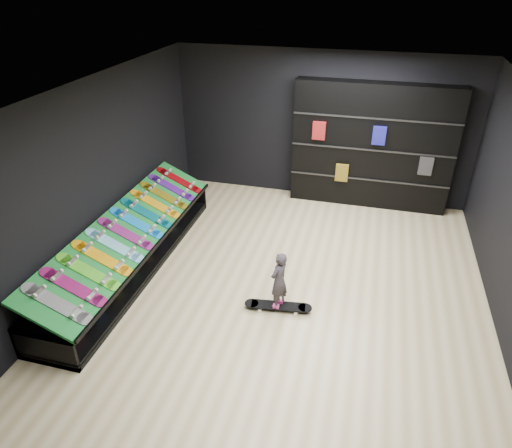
% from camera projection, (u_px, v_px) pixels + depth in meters
% --- Properties ---
extents(floor, '(6.00, 7.00, 0.01)m').
position_uv_depth(floor, '(284.00, 290.00, 7.04)').
color(floor, beige).
rests_on(floor, ground).
extents(ceiling, '(6.00, 7.00, 0.01)m').
position_uv_depth(ceiling, '(292.00, 95.00, 5.54)').
color(ceiling, white).
rests_on(ceiling, ground).
extents(wall_back, '(6.00, 0.02, 3.00)m').
position_uv_depth(wall_back, '(322.00, 127.00, 9.22)').
color(wall_back, black).
rests_on(wall_back, ground).
extents(wall_front, '(6.00, 0.02, 3.00)m').
position_uv_depth(wall_front, '(193.00, 416.00, 3.36)').
color(wall_front, black).
rests_on(wall_front, ground).
extents(wall_left, '(0.02, 7.00, 3.00)m').
position_uv_depth(wall_left, '(94.00, 181.00, 6.95)').
color(wall_left, black).
rests_on(wall_left, ground).
extents(display_rack, '(0.90, 4.50, 0.50)m').
position_uv_depth(display_rack, '(132.00, 253.00, 7.48)').
color(display_rack, black).
rests_on(display_rack, ground).
extents(turf_ramp, '(0.92, 4.50, 0.46)m').
position_uv_depth(turf_ramp, '(131.00, 230.00, 7.24)').
color(turf_ramp, '#106622').
rests_on(turf_ramp, display_rack).
extents(back_shelving, '(3.11, 0.36, 2.49)m').
position_uv_depth(back_shelving, '(372.00, 147.00, 8.97)').
color(back_shelving, black).
rests_on(back_shelving, ground).
extents(floor_skateboard, '(1.00, 0.35, 0.09)m').
position_uv_depth(floor_skateboard, '(278.00, 307.00, 6.62)').
color(floor_skateboard, black).
rests_on(floor_skateboard, ground).
extents(child, '(0.21, 0.24, 0.53)m').
position_uv_depth(child, '(279.00, 290.00, 6.47)').
color(child, black).
rests_on(child, floor_skateboard).
extents(display_board_0, '(0.93, 0.22, 0.50)m').
position_uv_depth(display_board_0, '(57.00, 304.00, 5.63)').
color(display_board_0, black).
rests_on(display_board_0, turf_ramp).
extents(display_board_1, '(0.93, 0.22, 0.50)m').
position_uv_depth(display_board_1, '(74.00, 287.00, 5.92)').
color(display_board_1, '#E5198C').
rests_on(display_board_1, turf_ramp).
extents(display_board_2, '(0.93, 0.22, 0.50)m').
position_uv_depth(display_board_2, '(89.00, 272.00, 6.21)').
color(display_board_2, green).
rests_on(display_board_2, turf_ramp).
extents(display_board_3, '(0.93, 0.22, 0.50)m').
position_uv_depth(display_board_3, '(102.00, 258.00, 6.50)').
color(display_board_3, yellow).
rests_on(display_board_3, turf_ramp).
extents(display_board_4, '(0.93, 0.22, 0.50)m').
position_uv_depth(display_board_4, '(115.00, 245.00, 6.79)').
color(display_board_4, '#0CB2E5').
rests_on(display_board_4, turf_ramp).
extents(display_board_5, '(0.93, 0.22, 0.50)m').
position_uv_depth(display_board_5, '(126.00, 234.00, 7.08)').
color(display_board_5, '#2626BF').
rests_on(display_board_5, turf_ramp).
extents(display_board_6, '(0.93, 0.22, 0.50)m').
position_uv_depth(display_board_6, '(137.00, 223.00, 7.37)').
color(display_board_6, blue).
rests_on(display_board_6, turf_ramp).
extents(display_board_7, '(0.93, 0.22, 0.50)m').
position_uv_depth(display_board_7, '(147.00, 213.00, 7.65)').
color(display_board_7, '#0C8C99').
rests_on(display_board_7, turf_ramp).
extents(display_board_8, '(0.93, 0.22, 0.50)m').
position_uv_depth(display_board_8, '(156.00, 204.00, 7.94)').
color(display_board_8, orange).
rests_on(display_board_8, turf_ramp).
extents(display_board_9, '(0.93, 0.22, 0.50)m').
position_uv_depth(display_board_9, '(164.00, 196.00, 8.23)').
color(display_board_9, yellow).
rests_on(display_board_9, turf_ramp).
extents(display_board_10, '(0.93, 0.22, 0.50)m').
position_uv_depth(display_board_10, '(172.00, 188.00, 8.52)').
color(display_board_10, purple).
rests_on(display_board_10, turf_ramp).
extents(display_board_11, '(0.93, 0.22, 0.50)m').
position_uv_depth(display_board_11, '(179.00, 180.00, 8.81)').
color(display_board_11, red).
rests_on(display_board_11, turf_ramp).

